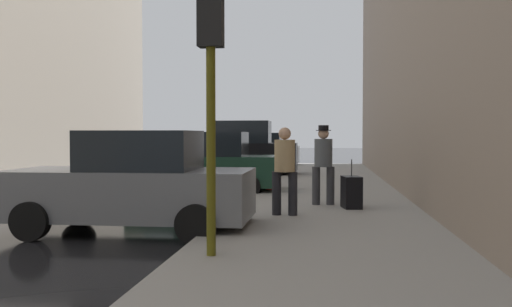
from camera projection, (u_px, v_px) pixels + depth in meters
ground_plane at (22, 221)px, 11.31m from camera, size 120.00×120.00×0.00m
sidewalk at (326, 223)px, 10.60m from camera, size 4.00×40.00×0.15m
parked_gray_coupe at (133, 185)px, 9.94m from camera, size 4.20×2.06×1.79m
parked_dark_green_sedan at (207, 165)px, 16.27m from camera, size 4.20×2.07×1.79m
parked_black_suv at (240, 151)px, 22.74m from camera, size 4.62×2.09×2.25m
parked_silver_sedan at (260, 151)px, 29.63m from camera, size 4.22×2.10×1.79m
fire_hydrant at (270, 178)px, 16.12m from camera, size 0.42×0.22×0.70m
traffic_light at (211, 54)px, 7.34m from camera, size 0.32×0.32×3.60m
pedestrian_with_beanie at (323, 161)px, 12.72m from camera, size 0.51×0.43×1.78m
pedestrian_in_tan_coat at (285, 166)px, 11.06m from camera, size 0.52×0.44×1.71m
rolling_suitcase at (351, 192)px, 12.14m from camera, size 0.46×0.62×1.04m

